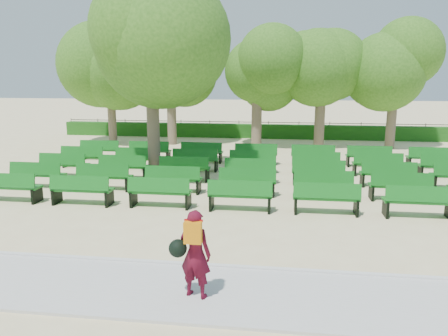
# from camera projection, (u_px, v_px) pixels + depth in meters

# --- Properties ---
(ground) EXTENTS (120.00, 120.00, 0.00)m
(ground) POSITION_uv_depth(u_px,v_px,m) (226.00, 192.00, 15.54)
(ground) COLOR beige
(paving) EXTENTS (30.00, 2.20, 0.06)m
(paving) POSITION_uv_depth(u_px,v_px,m) (176.00, 291.00, 8.36)
(paving) COLOR beige
(paving) RESTS_ON ground
(curb) EXTENTS (30.00, 0.12, 0.10)m
(curb) POSITION_uv_depth(u_px,v_px,m) (189.00, 265.00, 9.47)
(curb) COLOR silver
(curb) RESTS_ON ground
(hedge) EXTENTS (26.00, 0.70, 0.90)m
(hedge) POSITION_uv_depth(u_px,v_px,m) (253.00, 131.00, 29.02)
(hedge) COLOR #1C5616
(hedge) RESTS_ON ground
(fence) EXTENTS (26.00, 0.10, 1.02)m
(fence) POSITION_uv_depth(u_px,v_px,m) (254.00, 137.00, 29.50)
(fence) COLOR black
(fence) RESTS_ON ground
(tree_line) EXTENTS (21.80, 6.80, 7.04)m
(tree_line) POSITION_uv_depth(u_px,v_px,m) (248.00, 147.00, 25.23)
(tree_line) COLOR #3C701E
(tree_line) RESTS_ON ground
(bench_array) EXTENTS (1.98, 0.66, 1.24)m
(bench_array) POSITION_uv_depth(u_px,v_px,m) (251.00, 180.00, 17.00)
(bench_array) COLOR #126719
(bench_array) RESTS_ON ground
(tree_among) EXTENTS (5.24, 5.24, 7.23)m
(tree_among) POSITION_uv_depth(u_px,v_px,m) (151.00, 55.00, 16.92)
(tree_among) COLOR brown
(tree_among) RESTS_ON ground
(person) EXTENTS (0.83, 0.55, 1.67)m
(person) POSITION_uv_depth(u_px,v_px,m) (194.00, 253.00, 7.94)
(person) COLOR #4D0B1B
(person) RESTS_ON ground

